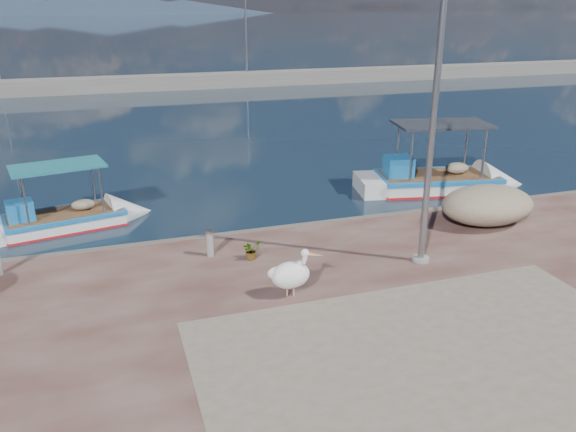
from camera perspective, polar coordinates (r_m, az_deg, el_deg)
The scene contains 11 objects.
ground at distance 12.66m, azimuth 5.46°, elevation -11.30°, with size 1400.00×1400.00×0.00m, color #162635.
quay_patch at distance 10.67m, azimuth 17.37°, elevation -15.76°, with size 9.00×7.00×0.01m, color gray.
breakwater at distance 50.37m, azimuth -13.27°, elevation 13.06°, with size 120.00×2.20×7.50m.
mountains at distance 659.87m, azimuth -18.48°, elevation 19.75°, with size 370.00×280.00×22.00m.
boat_left at distance 19.35m, azimuth -21.81°, elevation -0.55°, with size 5.22×2.62×2.40m.
boat_right at distance 22.42m, azimuth 14.70°, elevation 3.18°, with size 6.59×3.23×3.04m.
pelican at distance 12.59m, azimuth 0.34°, elevation -5.93°, with size 1.22×0.83×1.16m.
lamp_post at distance 13.91m, azimuth 14.35°, elevation 8.03°, with size 0.44×0.96×7.00m.
bollard_near at distance 14.80m, azimuth -7.94°, elevation -2.62°, with size 0.24×0.24×0.72m.
potted_plant at distance 14.54m, azimuth -3.74°, elevation -3.44°, with size 0.47×0.41×0.52m, color #33722D.
net_pile_c at distance 17.88m, azimuth 19.59°, elevation 1.08°, with size 2.91×2.08×1.14m, color tan.
Camera 1 is at (-4.45, -9.81, 6.65)m, focal length 35.00 mm.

